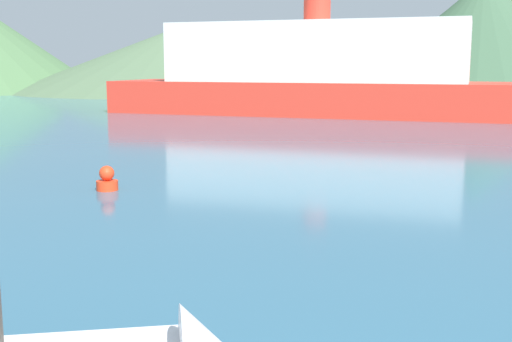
# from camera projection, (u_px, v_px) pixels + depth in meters

# --- Properties ---
(ferry_distant) EXTENTS (32.45, 13.28, 8.47)m
(ferry_distant) POSITION_uv_depth(u_px,v_px,m) (316.00, 74.00, 48.54)
(ferry_distant) COLOR red
(ferry_distant) RESTS_ON ground_plane
(buoy_marker) EXTENTS (0.66, 0.66, 0.76)m
(buoy_marker) POSITION_uv_depth(u_px,v_px,m) (107.00, 180.00, 19.56)
(buoy_marker) COLOR red
(buoy_marker) RESTS_ON ground_plane
(hill_central) EXTENTS (47.25, 47.25, 8.97)m
(hill_central) POSITION_uv_depth(u_px,v_px,m) (180.00, 59.00, 90.77)
(hill_central) COLOR #4C6647
(hill_central) RESTS_ON ground_plane
(hill_east) EXTENTS (35.45, 35.45, 14.85)m
(hill_east) POSITION_uv_depth(u_px,v_px,m) (482.00, 36.00, 85.64)
(hill_east) COLOR #38563D
(hill_east) RESTS_ON ground_plane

